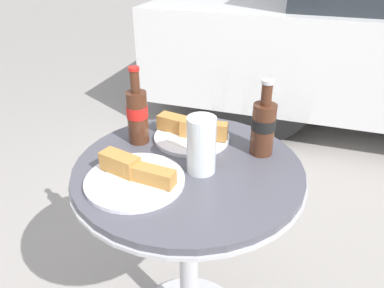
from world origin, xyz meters
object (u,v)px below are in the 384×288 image
at_px(lunch_plate_near, 134,176).
at_px(lunch_plate_far, 191,132).
at_px(cola_bottle_right, 137,114).
at_px(bistro_table, 189,217).
at_px(cola_bottle_left, 263,126).
at_px(drinking_glass, 201,147).

height_order(lunch_plate_near, lunch_plate_far, lunch_plate_far).
relative_size(cola_bottle_right, lunch_plate_far, 1.00).
relative_size(bistro_table, lunch_plate_far, 2.97).
xyz_separation_m(cola_bottle_left, lunch_plate_near, (-0.28, -0.25, -0.07)).
bearing_deg(drinking_glass, cola_bottle_left, 46.66).
bearing_deg(lunch_plate_far, drinking_glass, -63.03).
bearing_deg(cola_bottle_right, lunch_plate_far, 24.64).
distance_m(drinking_glass, lunch_plate_near, 0.19).
bearing_deg(drinking_glass, bistro_table, 161.66).
xyz_separation_m(bistro_table, cola_bottle_left, (0.18, 0.13, 0.27)).
bearing_deg(bistro_table, cola_bottle_left, 36.53).
relative_size(bistro_table, cola_bottle_left, 3.15).
height_order(bistro_table, drinking_glass, drinking_glass).
height_order(bistro_table, lunch_plate_far, lunch_plate_far).
relative_size(cola_bottle_left, cola_bottle_right, 0.94).
bearing_deg(cola_bottle_right, drinking_glass, -22.61).
distance_m(cola_bottle_left, lunch_plate_near, 0.38).
xyz_separation_m(bistro_table, lunch_plate_far, (-0.04, 0.15, 0.20)).
distance_m(drinking_glass, lunch_plate_far, 0.19).
height_order(drinking_glass, lunch_plate_far, drinking_glass).
height_order(cola_bottle_left, drinking_glass, cola_bottle_left).
bearing_deg(drinking_glass, cola_bottle_right, 157.39).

